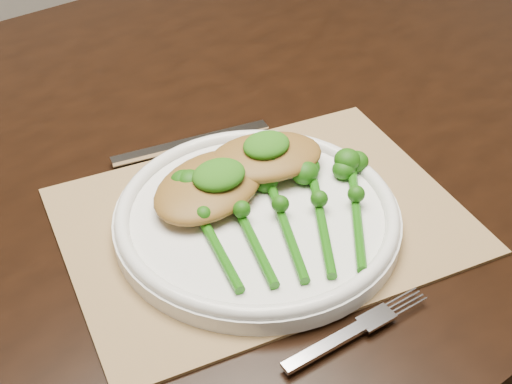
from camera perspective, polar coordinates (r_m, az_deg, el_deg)
dining_table at (r=1.13m, az=-2.81°, el=-11.01°), size 1.62×0.93×0.75m
placemat at (r=0.74m, az=0.55°, el=-2.27°), size 0.46×0.38×0.00m
dinner_plate at (r=0.72m, az=0.09°, el=-1.92°), size 0.29×0.29×0.03m
knife at (r=0.84m, az=-6.41°, el=3.66°), size 0.19×0.06×0.01m
fork at (r=0.64m, az=8.74°, el=-10.42°), size 0.15×0.03×0.00m
chicken_fillet_left at (r=0.73m, az=-3.77°, el=0.49°), size 0.16×0.13×0.03m
chicken_fillet_right at (r=0.76m, az=0.78°, el=2.85°), size 0.15×0.12×0.02m
pesto_dollop_left at (r=0.72m, az=-2.99°, el=1.38°), size 0.06×0.05×0.02m
pesto_dollop_right at (r=0.75m, az=0.83°, el=3.78°), size 0.05×0.04×0.02m
broccolini_bundle at (r=0.69m, az=2.37°, el=-2.77°), size 0.24×0.24×0.04m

